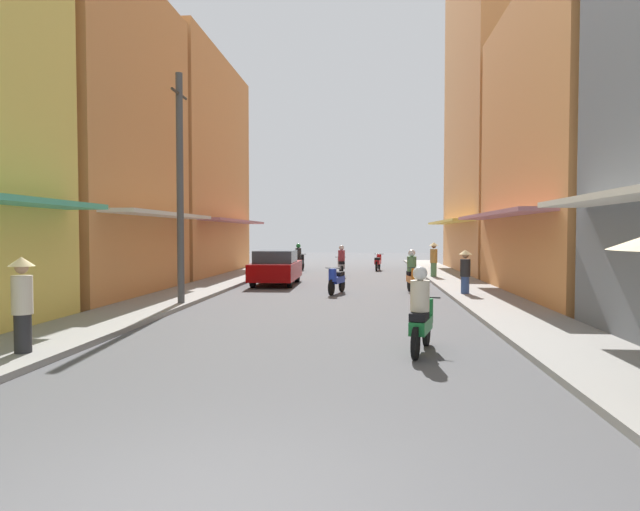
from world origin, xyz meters
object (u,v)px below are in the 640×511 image
(motorbike_silver, at_px, (341,262))
(pedestrian_midway, at_px, (22,302))
(motorbike_red, at_px, (378,262))
(motorbike_black, at_px, (299,259))
(motorbike_orange, at_px, (413,274))
(utility_pole, at_px, (180,188))
(pedestrian_foreground, at_px, (465,270))
(motorbike_blue, at_px, (336,280))
(motorbike_green, at_px, (421,314))
(pedestrian_far, at_px, (434,258))
(parked_car, at_px, (276,267))

(motorbike_silver, distance_m, pedestrian_midway, 19.61)
(motorbike_red, relative_size, motorbike_silver, 1.00)
(motorbike_black, bearing_deg, motorbike_orange, -64.36)
(motorbike_orange, bearing_deg, utility_pole, -148.02)
(motorbike_orange, distance_m, motorbike_black, 12.90)
(motorbike_silver, xyz_separation_m, pedestrian_midway, (-4.51, -19.08, 0.29))
(motorbike_black, distance_m, pedestrian_foreground, 14.68)
(motorbike_black, distance_m, motorbike_silver, 4.71)
(motorbike_blue, height_order, pedestrian_foreground, pedestrian_foreground)
(motorbike_red, bearing_deg, motorbike_green, -89.02)
(motorbike_silver, bearing_deg, utility_pole, -108.77)
(motorbike_green, xyz_separation_m, pedestrian_foreground, (2.32, 9.09, 0.20))
(motorbike_orange, distance_m, pedestrian_foreground, 2.04)
(motorbike_silver, height_order, pedestrian_far, pedestrian_far)
(parked_car, xyz_separation_m, utility_pole, (-1.62, -7.21, 2.74))
(motorbike_blue, distance_m, parked_car, 4.27)
(motorbike_red, distance_m, parked_car, 10.55)
(motorbike_black, xyz_separation_m, motorbike_green, (4.94, -21.84, 0.00))
(parked_car, distance_m, pedestrian_far, 7.82)
(motorbike_orange, bearing_deg, motorbike_red, 94.76)
(motorbike_orange, xyz_separation_m, pedestrian_foreground, (1.68, -1.13, 0.20))
(utility_pole, bearing_deg, motorbike_green, -41.96)
(parked_car, distance_m, pedestrian_foreground, 8.15)
(motorbike_red, xyz_separation_m, utility_pole, (-6.06, -16.78, 2.98))
(parked_car, height_order, pedestrian_foreground, pedestrian_foreground)
(motorbike_black, bearing_deg, utility_pole, -95.35)
(motorbike_silver, xyz_separation_m, utility_pole, (-4.13, -12.14, 2.78))
(motorbike_red, xyz_separation_m, motorbike_silver, (-1.93, -4.63, 0.20))
(motorbike_orange, bearing_deg, motorbike_black, 115.64)
(motorbike_blue, relative_size, pedestrian_midway, 1.01)
(parked_car, bearing_deg, utility_pole, -102.66)
(motorbike_orange, height_order, motorbike_black, same)
(pedestrian_foreground, bearing_deg, motorbike_red, 101.37)
(parked_car, bearing_deg, pedestrian_midway, -98.08)
(motorbike_orange, height_order, parked_car, motorbike_orange)
(motorbike_black, relative_size, motorbike_silver, 1.00)
(motorbike_red, xyz_separation_m, pedestrian_far, (2.52, -6.00, 0.48))
(parked_car, bearing_deg, motorbike_green, -69.64)
(motorbike_red, xyz_separation_m, motorbike_black, (-4.55, -0.72, 0.20))
(pedestrian_far, distance_m, utility_pole, 14.00)
(pedestrian_midway, xyz_separation_m, pedestrian_foreground, (9.15, 10.23, -0.08))
(pedestrian_midway, bearing_deg, pedestrian_far, 63.16)
(motorbike_green, bearing_deg, motorbike_red, 90.98)
(motorbike_silver, bearing_deg, pedestrian_midway, -103.31)
(pedestrian_midway, relative_size, utility_pole, 0.26)
(motorbike_silver, height_order, pedestrian_foreground, pedestrian_foreground)
(utility_pole, bearing_deg, motorbike_red, 70.15)
(motorbike_silver, bearing_deg, motorbike_red, 67.38)
(motorbike_orange, relative_size, pedestrian_midway, 1.03)
(motorbike_orange, bearing_deg, motorbike_green, -93.60)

